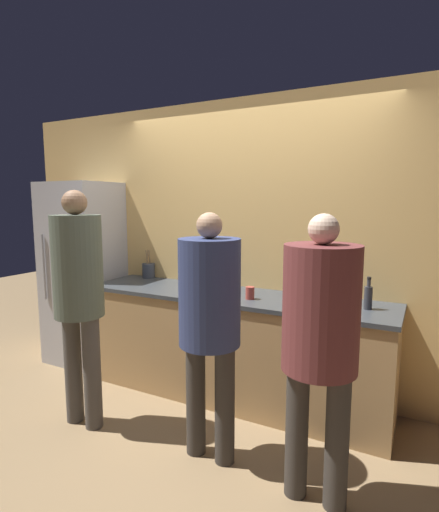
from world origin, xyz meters
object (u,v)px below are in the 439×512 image
Objects in this scene: person_center at (210,312)px; bottle_dark at (368,297)px; person_right at (320,330)px; cup_red at (250,293)px; bottle_amber at (195,288)px; utensil_crock at (149,270)px; person_left at (79,287)px; refrigerator at (84,273)px; cup_blue at (343,301)px; fruit_bowl at (305,296)px.

bottle_dark is at bearing 44.95° from person_center.
person_right is 16.30× the size of cup_red.
utensil_crock is at bearing 151.41° from bottle_amber.
utensil_crock is at bearing 164.60° from cup_red.
person_center is at bearing -39.34° from utensil_crock.
utensil_crock is (-0.27, 1.18, -0.08)m from person_left.
bottle_amber is (0.56, 0.73, -0.09)m from person_left.
cup_red is at bearing -3.50° from refrigerator.
refrigerator is 1.96m from cup_red.
cup_red is at bearing -15.40° from utensil_crock.
bottle_dark reaches higher than bottle_amber.
cup_blue is at bearing 51.62° from person_center.
person_center is 0.80m from bottle_amber.
person_center is at bearing -128.38° from cup_blue.
bottle_amber is (-0.49, 0.63, -0.02)m from person_center.
refrigerator is 2.66m from cup_blue.
person_right reaches higher than bottle_amber.
person_left is 17.73× the size of cup_red.
refrigerator reaches higher than bottle_dark.
bottle_amber is (-1.21, 0.70, -0.03)m from person_right.
fruit_bowl is at bearing 17.78° from cup_red.
person_left is 1.77m from person_right.
person_right is at bearing -46.57° from cup_red.
person_left is 5.97× the size of fruit_bowl.
utensil_crock reaches higher than cup_red.
bottle_amber is at bearing 52.32° from person_left.
cup_blue is 0.86× the size of cup_red.
refrigerator is 1.34m from person_left.
bottle_dark is (1.90, 0.94, -0.06)m from person_left.
person_center is (1.05, 0.09, -0.07)m from person_left.
person_center is at bearing -52.11° from bottle_amber.
person_left is at bearing -174.84° from person_center.
person_center reaches higher than bottle_amber.
person_left is at bearing -127.68° from bottle_amber.
person_center reaches higher than fruit_bowl.
refrigerator is 6.34× the size of fruit_bowl.
person_left is at bearing -140.98° from cup_red.
cup_blue is at bearing -179.47° from bottle_dark.
person_right is 9.90× the size of bottle_amber.
cup_red is at bearing 133.43° from person_right.
utensil_crock is 0.95m from bottle_amber.
person_right is at bearing -29.98° from bottle_amber.
bottle_amber is (0.83, -0.45, -0.01)m from utensil_crock.
bottle_amber is 1.18m from cup_blue.
fruit_bowl is 2.97× the size of cup_red.
utensil_crock is at bearing 173.75° from bottle_dark.
person_right reaches higher than fruit_bowl.
utensil_crock reaches higher than bottle_amber.
refrigerator is at bearing -179.72° from fruit_bowl.
bottle_amber is 0.47m from cup_red.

